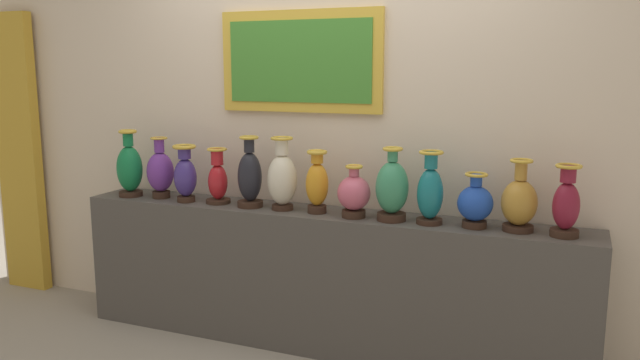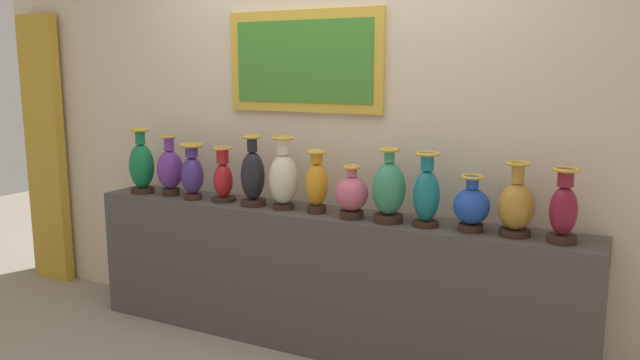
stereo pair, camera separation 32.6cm
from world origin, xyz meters
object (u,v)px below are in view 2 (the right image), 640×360
Objects in this scene: vase_crimson at (223,178)px; vase_ochre at (516,206)px; vase_onyx at (253,176)px; vase_burgundy at (563,210)px; vase_rose at (352,195)px; vase_ivory at (283,178)px; vase_jade at (389,190)px; vase_emerald at (142,166)px; vase_violet at (170,169)px; vase_amber at (317,183)px; vase_indigo at (192,173)px; vase_sapphire at (471,206)px; vase_teal at (426,194)px.

vase_crimson is 1.78m from vase_ochre.
vase_onyx is 1.18× the size of vase_burgundy.
vase_crimson is 0.90m from vase_rose.
vase_onyx is 0.99× the size of vase_ivory.
vase_ivory is at bearing 178.89° from vase_jade.
vase_emerald is 1.11× the size of vase_violet.
vase_ochre is at bearing 0.74° from vase_amber.
vase_violet is 1.14× the size of vase_crimson.
vase_rose is 0.22m from vase_jade.
vase_indigo is 0.21m from vase_crimson.
vase_crimson is at bearing 179.42° from vase_burgundy.
vase_burgundy is at bearing -0.18° from vase_onyx.
vase_crimson is 0.85× the size of vase_jade.
vase_emerald reaches higher than vase_sapphire.
vase_onyx is at bearing -178.77° from vase_ivory.
vase_rose is at bearing -177.23° from vase_jade.
vase_burgundy is (2.01, -0.02, 0.01)m from vase_crimson.
vase_jade is at bearing -177.49° from vase_ochre.
vase_teal is at bearing 0.40° from vase_emerald.
vase_emerald is at bearing 179.90° from vase_rose.
vase_indigo is at bearing -10.68° from vase_violet.
vase_amber is 1.00× the size of vase_burgundy.
vase_violet is at bearing 179.81° from vase_sapphire.
vase_emerald is 0.22m from vase_violet.
vase_rose is at bearing -177.67° from vase_sapphire.
vase_crimson is at bearing 11.15° from vase_indigo.
vase_teal is (0.21, 0.01, -0.00)m from vase_jade.
vase_sapphire is (1.33, 0.01, -0.05)m from vase_onyx.
vase_jade is 1.02× the size of vase_teal.
vase_sapphire is at bearing 1.11° from vase_indigo.
vase_crimson reaches higher than vase_rose.
vase_burgundy is (1.77, -0.01, -0.02)m from vase_onyx.
vase_ivory is at bearing -179.31° from vase_ochre.
vase_sapphire is at bearing 0.18° from vase_ivory.
vase_indigo is 0.99× the size of vase_burgundy.
vase_teal is (0.66, -0.01, 0.00)m from vase_amber.
vase_crimson is 1.18× the size of vase_sapphire.
vase_burgundy is (0.44, -0.01, 0.03)m from vase_sapphire.
vase_violet reaches higher than vase_sapphire.
vase_emerald reaches higher than vase_ivory.
vase_ivory is (0.66, 0.03, 0.02)m from vase_indigo.
vase_jade reaches higher than vase_burgundy.
vase_rose is 0.73× the size of vase_jade.
vase_violet is 1.55m from vase_jade.
vase_sapphire is (1.99, -0.01, -0.04)m from vase_violet.
vase_violet is at bearing 179.44° from vase_teal.
vase_rose is (0.23, -0.03, -0.04)m from vase_amber.
vase_ochre is at bearing 2.89° from vase_teal.
vase_ivory is at bearing 179.63° from vase_burgundy.
vase_burgundy reaches higher than vase_indigo.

